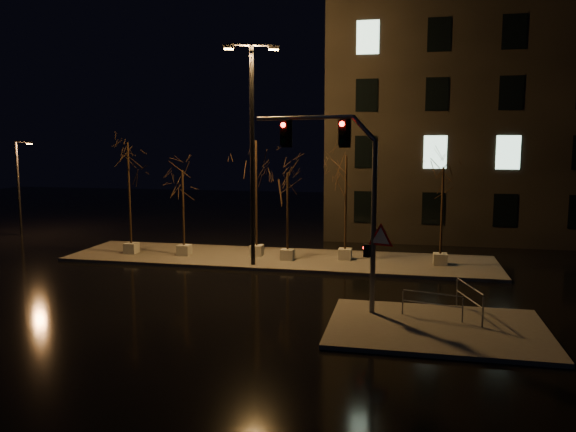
# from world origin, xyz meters

# --- Properties ---
(ground) EXTENTS (90.00, 90.00, 0.00)m
(ground) POSITION_xyz_m (0.00, 0.00, 0.00)
(ground) COLOR black
(ground) RESTS_ON ground
(median) EXTENTS (22.00, 5.00, 0.15)m
(median) POSITION_xyz_m (0.00, 6.00, 0.07)
(median) COLOR #4E4A46
(median) RESTS_ON ground
(sidewalk_corner) EXTENTS (7.00, 5.00, 0.15)m
(sidewalk_corner) POSITION_xyz_m (7.50, -3.50, 0.07)
(sidewalk_corner) COLOR #4E4A46
(sidewalk_corner) RESTS_ON ground
(building) EXTENTS (25.00, 12.00, 15.00)m
(building) POSITION_xyz_m (14.00, 18.00, 7.50)
(building) COLOR black
(building) RESTS_ON ground
(tree_0) EXTENTS (1.80, 1.80, 6.08)m
(tree_0) POSITION_xyz_m (-7.98, 5.50, 4.76)
(tree_0) COLOR #A9A99E
(tree_0) RESTS_ON median
(tree_1) EXTENTS (1.80, 1.80, 4.61)m
(tree_1) POSITION_xyz_m (-4.99, 5.58, 3.65)
(tree_1) COLOR #A9A99E
(tree_1) RESTS_ON median
(tree_2) EXTENTS (1.80, 1.80, 6.19)m
(tree_2) POSITION_xyz_m (-1.22, 6.29, 4.84)
(tree_2) COLOR #A9A99E
(tree_2) RESTS_ON median
(tree_3) EXTENTS (1.80, 1.80, 4.54)m
(tree_3) POSITION_xyz_m (0.61, 5.55, 3.60)
(tree_3) COLOR #A9A99E
(tree_3) RESTS_ON median
(tree_4) EXTENTS (1.80, 1.80, 5.43)m
(tree_4) POSITION_xyz_m (3.44, 6.28, 4.27)
(tree_4) COLOR #A9A99E
(tree_4) RESTS_ON median
(tree_5) EXTENTS (1.80, 1.80, 4.89)m
(tree_5) POSITION_xyz_m (8.12, 6.00, 3.86)
(tree_5) COLOR #A9A99E
(tree_5) RESTS_ON median
(traffic_signal_mast) EXTENTS (5.34, 2.00, 6.89)m
(traffic_signal_mast) POSITION_xyz_m (4.28, -2.09, 4.68)
(traffic_signal_mast) COLOR slate
(traffic_signal_mast) RESTS_ON sidewalk_corner
(streetlight_main) EXTENTS (2.56, 1.09, 10.46)m
(streetlight_main) POSITION_xyz_m (-0.82, 4.13, 6.19)
(streetlight_main) COLOR black
(streetlight_main) RESTS_ON median
(streetlight_far) EXTENTS (1.20, 0.27, 6.13)m
(streetlight_far) POSITION_xyz_m (-18.26, 10.28, 3.37)
(streetlight_far) COLOR black
(streetlight_far) RESTS_ON ground
(guard_rail_a) EXTENTS (2.00, 0.54, 0.89)m
(guard_rail_a) POSITION_xyz_m (7.37, -2.70, 0.73)
(guard_rail_a) COLOR slate
(guard_rail_a) RESTS_ON sidewalk_corner
(guard_rail_b) EXTENTS (0.68, 2.21, 1.09)m
(guard_rail_b) POSITION_xyz_m (8.63, -2.24, 0.85)
(guard_rail_b) COLOR slate
(guard_rail_b) RESTS_ON sidewalk_corner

